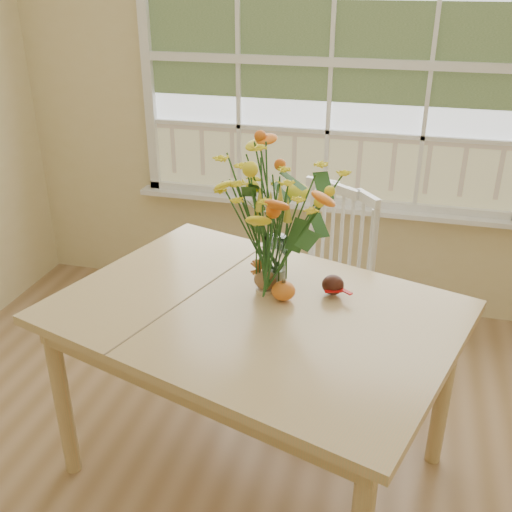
# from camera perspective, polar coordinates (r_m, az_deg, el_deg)

# --- Properties ---
(wall_back) EXTENTS (4.00, 0.02, 2.70)m
(wall_back) POSITION_cam_1_polar(r_m,az_deg,el_deg) (3.66, 7.09, 14.84)
(wall_back) COLOR beige
(wall_back) RESTS_ON floor
(window) EXTENTS (2.42, 0.12, 1.74)m
(window) POSITION_cam_1_polar(r_m,az_deg,el_deg) (3.59, 7.17, 17.57)
(window) COLOR silver
(window) RESTS_ON wall_back
(dining_table) EXTENTS (1.79, 1.50, 0.82)m
(dining_table) POSITION_cam_1_polar(r_m,az_deg,el_deg) (2.42, -0.12, -6.86)
(dining_table) COLOR tan
(dining_table) RESTS_ON floor
(windsor_chair) EXTENTS (0.64, 0.64, 1.02)m
(windsor_chair) POSITION_cam_1_polar(r_m,az_deg,el_deg) (3.18, 6.68, -1.88)
(windsor_chair) COLOR white
(windsor_chair) RESTS_ON floor
(flower_vase) EXTENTS (0.48, 0.48, 0.57)m
(flower_vase) POSITION_cam_1_polar(r_m,az_deg,el_deg) (2.38, 1.86, 4.27)
(flower_vase) COLOR white
(flower_vase) RESTS_ON dining_table
(pumpkin) EXTENTS (0.10, 0.10, 0.08)m
(pumpkin) POSITION_cam_1_polar(r_m,az_deg,el_deg) (2.41, 2.63, -3.41)
(pumpkin) COLOR orange
(pumpkin) RESTS_ON dining_table
(turkey_figurine) EXTENTS (0.11, 0.09, 0.12)m
(turkey_figurine) POSITION_cam_1_polar(r_m,az_deg,el_deg) (2.47, 0.87, -2.35)
(turkey_figurine) COLOR #CCB78C
(turkey_figurine) RESTS_ON dining_table
(dark_gourd) EXTENTS (0.13, 0.09, 0.08)m
(dark_gourd) POSITION_cam_1_polar(r_m,az_deg,el_deg) (2.47, 7.33, -2.83)
(dark_gourd) COLOR #38160F
(dark_gourd) RESTS_ON dining_table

